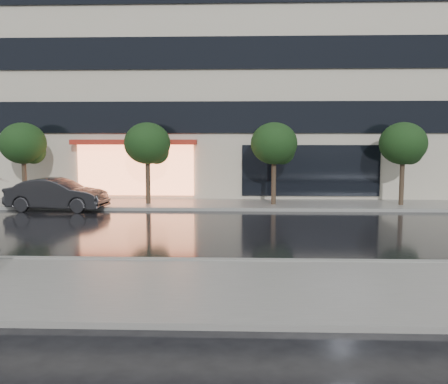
{
  "coord_description": "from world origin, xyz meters",
  "views": [
    {
      "loc": [
        1.51,
        -13.6,
        3.24
      ],
      "look_at": [
        0.88,
        3.42,
        1.4
      ],
      "focal_mm": 40.0,
      "sensor_mm": 36.0,
      "label": 1
    }
  ],
  "objects": [
    {
      "name": "curb_far",
      "position": [
        0.0,
        8.5,
        0.07
      ],
      "size": [
        60.0,
        0.25,
        0.14
      ],
      "primitive_type": "cube",
      "color": "gray",
      "rests_on": "ground"
    },
    {
      "name": "parked_car",
      "position": [
        -6.79,
        8.3,
        0.73
      ],
      "size": [
        4.56,
        1.99,
        1.46
      ],
      "primitive_type": "imported",
      "rotation": [
        0.0,
        0.0,
        1.47
      ],
      "color": "black",
      "rests_on": "ground"
    },
    {
      "name": "sidewalk_near",
      "position": [
        0.0,
        -3.25,
        0.06
      ],
      "size": [
        60.0,
        4.5,
        0.12
      ],
      "primitive_type": "cube",
      "color": "slate",
      "rests_on": "ground"
    },
    {
      "name": "tree_far_west",
      "position": [
        -8.94,
        10.03,
        2.92
      ],
      "size": [
        2.2,
        2.2,
        3.99
      ],
      "color": "#33261C",
      "rests_on": "ground"
    },
    {
      "name": "sidewalk_far",
      "position": [
        0.0,
        10.25,
        0.06
      ],
      "size": [
        60.0,
        3.5,
        0.12
      ],
      "primitive_type": "cube",
      "color": "slate",
      "rests_on": "ground"
    },
    {
      "name": "tree_mid_east",
      "position": [
        3.06,
        10.03,
        2.92
      ],
      "size": [
        2.2,
        2.2,
        3.99
      ],
      "color": "#33261C",
      "rests_on": "ground"
    },
    {
      "name": "office_building",
      "position": [
        -0.0,
        17.97,
        9.0
      ],
      "size": [
        30.0,
        12.76,
        18.0
      ],
      "color": "#B8AF9C",
      "rests_on": "ground"
    },
    {
      "name": "curb_near",
      "position": [
        0.0,
        -1.0,
        0.07
      ],
      "size": [
        60.0,
        0.25,
        0.14
      ],
      "primitive_type": "cube",
      "color": "gray",
      "rests_on": "ground"
    },
    {
      "name": "tree_far_east",
      "position": [
        9.06,
        10.03,
        2.92
      ],
      "size": [
        2.2,
        2.2,
        3.99
      ],
      "color": "#33261C",
      "rests_on": "ground"
    },
    {
      "name": "tree_mid_west",
      "position": [
        -2.94,
        10.03,
        2.92
      ],
      "size": [
        2.2,
        2.2,
        3.99
      ],
      "color": "#33261C",
      "rests_on": "ground"
    },
    {
      "name": "ground",
      "position": [
        0.0,
        0.0,
        0.0
      ],
      "size": [
        120.0,
        120.0,
        0.0
      ],
      "primitive_type": "plane",
      "color": "black",
      "rests_on": "ground"
    }
  ]
}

